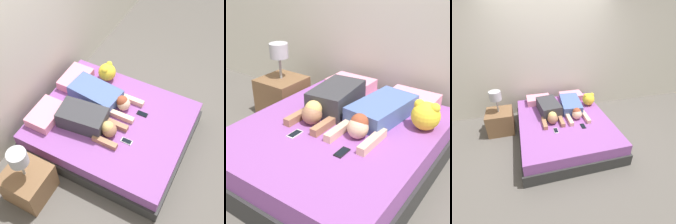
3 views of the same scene
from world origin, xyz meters
The scene contains 11 objects.
ground_plane centered at (0.00, 0.00, 0.00)m, with size 12.00×12.00×0.00m, color #5B5651.
wall_back centered at (0.00, 1.16, 1.30)m, with size 12.00×0.06×2.60m.
bed centered at (0.00, 0.00, 0.20)m, with size 1.71×2.02×0.40m.
pillow_head_left centered at (-0.37, 0.78, 0.47)m, with size 0.50×0.34×0.13m.
pillow_head_right centered at (0.37, 0.78, 0.47)m, with size 0.50×0.34×0.13m.
person_left centered at (-0.23, 0.22, 0.51)m, with size 0.43×0.89×0.24m.
person_right centered at (0.24, 0.28, 0.49)m, with size 0.45×1.02×0.21m.
cell_phone_left centered at (-0.23, -0.32, 0.41)m, with size 0.07×0.14×0.01m.
cell_phone_right centered at (0.26, -0.32, 0.41)m, with size 0.07×0.14×0.01m.
plush_toy centered at (0.65, 0.42, 0.54)m, with size 0.25×0.25×0.27m.
nightstand centered at (-1.19, 0.50, 0.26)m, with size 0.50×0.50×0.88m.
Camera 3 is at (-0.70, -2.66, 2.20)m, focal length 28.00 mm.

